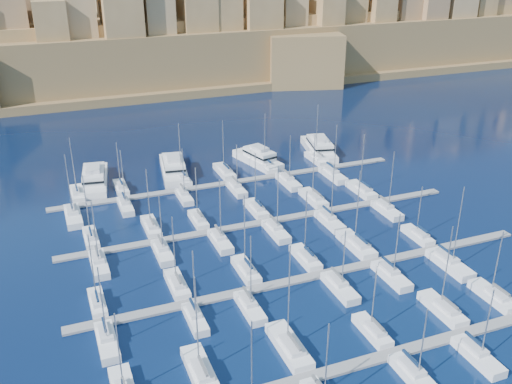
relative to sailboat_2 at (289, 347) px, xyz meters
name	(u,v)px	position (x,y,z in m)	size (l,w,h in m)	color
ground	(288,245)	(12.40, 27.93, -0.78)	(600.00, 600.00, 0.00)	black
pontoon_near	(389,355)	(12.40, -6.07, -0.58)	(84.00, 2.00, 0.40)	slate
pontoon_mid_near	(316,275)	(12.40, 15.93, -0.58)	(84.00, 2.00, 0.40)	slate
pontoon_mid_far	(267,221)	(12.40, 37.93, -0.58)	(84.00, 2.00, 0.40)	slate
pontoon_far	(232,182)	(12.40, 59.93, -0.58)	(84.00, 2.00, 0.40)	slate
sailboat_1	(201,371)	(-13.06, -0.26, -0.02)	(2.96, 9.85, 15.37)	white
sailboat_2	(289,347)	(0.00, 0.00, 0.00)	(3.12, 10.38, 16.98)	white
sailboat_3	(372,331)	(12.80, -1.23, -0.07)	(2.37, 7.89, 10.91)	white
sailboat_4	(443,309)	(25.83, -0.59, -0.02)	(2.76, 9.19, 15.15)	white
sailboat_5	(493,296)	(35.68, -0.69, -0.05)	(2.69, 8.97, 12.50)	white
sailboat_9	(415,376)	(12.88, -11.37, -0.06)	(2.65, 8.83, 11.92)	white
sailboat_10	(477,356)	(23.33, -11.19, -0.06)	(2.54, 8.46, 12.12)	white
sailboat_12	(97,303)	(-23.76, 20.69, -0.05)	(2.31, 7.71, 12.99)	white
sailboat_13	(177,284)	(-10.79, 21.21, -0.04)	(2.63, 8.77, 13.31)	white
sailboat_14	(246,270)	(1.45, 21.22, -0.03)	(2.64, 8.79, 15.03)	white
sailboat_15	(306,258)	(12.89, 21.16, -0.04)	(2.60, 8.67, 13.92)	white
sailboat_16	(356,245)	(23.83, 21.97, -0.01)	(3.10, 10.33, 15.74)	white
sailboat_17	(418,236)	(36.76, 20.79, -0.07)	(2.37, 7.91, 11.14)	white
sailboat_18	(107,341)	(-23.71, 10.65, -0.04)	(2.64, 8.79, 13.65)	white
sailboat_19	(195,318)	(-10.55, 11.17, -0.05)	(2.32, 7.74, 13.02)	white
sailboat_20	(250,307)	(-1.83, 10.83, -0.04)	(2.53, 8.43, 13.88)	white
sailboat_21	(340,287)	(13.95, 10.57, -0.06)	(2.68, 8.94, 11.79)	white
sailboat_22	(391,275)	(23.87, 10.56, -0.05)	(2.69, 8.97, 12.94)	white
sailboat_23	(449,264)	(35.59, 10.01, -0.01)	(3.03, 10.09, 16.08)	white
sailboat_24	(91,238)	(-22.17, 42.96, -0.04)	(2.48, 8.27, 13.82)	white
sailboat_25	(151,227)	(-10.45, 43.27, -0.04)	(2.67, 8.90, 13.15)	white
sailboat_26	(198,220)	(-0.85, 42.85, -0.06)	(2.41, 8.04, 12.26)	white
sailboat_27	(256,209)	(12.00, 43.20, -0.04)	(2.63, 8.76, 13.46)	white
sailboat_28	(314,198)	(25.77, 43.60, -0.02)	(2.87, 9.57, 15.64)	white
sailboat_29	(362,190)	(38.01, 43.63, -0.03)	(2.89, 9.64, 14.18)	white
sailboat_30	(99,264)	(-22.01, 32.52, -0.04)	(2.72, 9.05, 13.46)	white
sailboat_31	(163,252)	(-10.61, 32.64, -0.05)	(2.64, 8.80, 12.73)	white
sailboat_32	(220,241)	(0.53, 32.71, -0.04)	(2.60, 8.67, 13.88)	white
sailboat_33	(276,231)	(12.00, 32.59, -0.03)	(2.67, 8.90, 15.02)	white
sailboat_34	(329,221)	(23.83, 32.59, -0.04)	(2.67, 8.91, 13.49)	white
sailboat_35	(387,210)	(37.55, 32.66, -0.03)	(2.63, 8.76, 14.29)	white
sailboat_36	(77,194)	(-22.61, 65.22, -0.04)	(2.64, 8.80, 14.13)	white
sailboat_37	(121,188)	(-12.83, 65.07, -0.06)	(2.55, 8.49, 11.87)	white
sailboat_38	(182,178)	(1.66, 65.36, -0.03)	(2.73, 9.09, 14.59)	white
sailboat_39	(225,172)	(12.50, 65.72, -0.03)	(2.95, 9.82, 13.87)	white
sailboat_40	(266,166)	(23.40, 65.69, -0.03)	(2.93, 9.76, 14.46)	white
sailboat_41	(317,159)	(37.65, 65.34, -0.02)	(2.71, 9.05, 15.41)	white
sailboat_42	(73,216)	(-24.46, 53.94, -0.02)	(3.07, 10.24, 14.77)	white
sailboat_43	(125,206)	(-13.57, 54.86, -0.04)	(2.50, 8.35, 13.91)	white
sailboat_44	(184,196)	(-0.58, 55.06, -0.06)	(2.38, 7.95, 12.43)	white
sailboat_45	(236,189)	(11.73, 54.87, -0.06)	(2.50, 8.33, 11.78)	white
sailboat_46	(288,181)	(24.53, 54.35, -0.04)	(2.82, 9.41, 12.58)	white
sailboat_47	(333,175)	(36.31, 54.16, -0.03)	(2.94, 9.79, 13.82)	white
motor_yacht_a	(94,179)	(-18.07, 70.48, 0.95)	(8.43, 19.47, 5.25)	white
motor_yacht_b	(174,168)	(0.94, 70.50, 0.95)	(8.43, 19.51, 5.25)	white
motor_yacht_c	(258,158)	(22.85, 69.23, 0.95)	(8.66, 16.91, 5.25)	white
motor_yacht_d	(319,147)	(40.99, 70.57, 0.95)	(9.72, 19.79, 5.25)	white
fortified_city	(132,41)	(12.22, 183.19, 13.96)	(460.00, 108.95, 59.52)	brown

